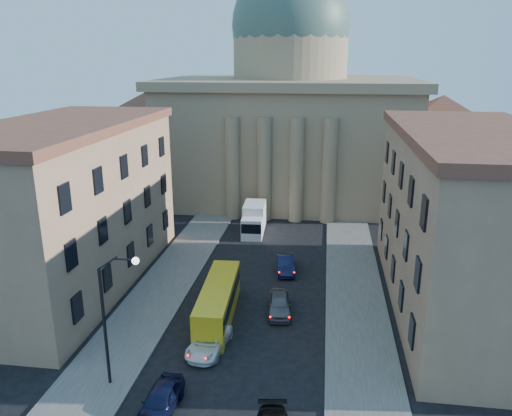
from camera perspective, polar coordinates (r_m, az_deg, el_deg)
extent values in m
cube|color=#524F4B|center=(42.98, -12.13, -11.01)|extent=(5.00, 60.00, 0.15)
cube|color=#524F4B|center=(40.77, 11.56, -12.61)|extent=(5.00, 60.00, 0.15)
cube|color=#8B7855|center=(74.64, 3.75, 7.67)|extent=(34.00, 26.00, 16.00)
cube|color=#8B7855|center=(73.77, 3.88, 14.12)|extent=(35.50, 27.50, 1.20)
cylinder|color=#8B7855|center=(73.69, 3.94, 16.92)|extent=(16.00, 16.00, 8.00)
sphere|color=#496355|center=(73.80, 4.01, 20.03)|extent=(16.40, 16.40, 16.40)
cube|color=#8B7855|center=(77.57, -12.14, 5.80)|extent=(13.00, 13.00, 11.00)
cone|color=brown|center=(76.53, -12.49, 11.32)|extent=(26.02, 26.02, 4.00)
cube|color=#8B7855|center=(74.57, 19.95, 4.73)|extent=(13.00, 13.00, 11.00)
cone|color=brown|center=(73.49, 20.54, 10.44)|extent=(26.02, 26.02, 4.00)
cylinder|color=#8B7855|center=(62.81, -2.69, 4.54)|extent=(1.80, 1.80, 13.00)
cylinder|color=#8B7855|center=(62.21, 0.95, 4.43)|extent=(1.80, 1.80, 13.00)
cylinder|color=#8B7855|center=(61.86, 4.64, 4.31)|extent=(1.80, 1.80, 13.00)
cylinder|color=#8B7855|center=(61.76, 8.35, 4.17)|extent=(1.80, 1.80, 13.00)
cube|color=#9E7B5D|center=(47.21, -20.74, -0.11)|extent=(11.00, 26.00, 14.00)
cube|color=brown|center=(45.76, -21.69, 8.67)|extent=(11.60, 26.60, 0.80)
cube|color=#9E7B5D|center=(43.12, 23.16, -1.95)|extent=(11.00, 26.00, 14.00)
cube|color=brown|center=(41.53, 24.32, 7.64)|extent=(11.60, 26.60, 0.80)
cylinder|color=black|center=(32.71, -16.90, -13.02)|extent=(0.20, 0.20, 8.00)
cylinder|color=black|center=(30.60, -16.65, -6.06)|extent=(1.30, 0.12, 0.96)
cylinder|color=black|center=(30.10, -14.95, -5.69)|extent=(1.30, 0.12, 0.12)
sphere|color=white|center=(29.84, -13.61, -5.89)|extent=(0.44, 0.44, 0.44)
imported|color=black|center=(31.54, -10.87, -20.80)|extent=(2.01, 4.67, 1.57)
imported|color=white|center=(36.53, -5.40, -14.97)|extent=(2.80, 5.08, 1.35)
imported|color=#54545A|center=(41.08, 2.68, -10.89)|extent=(2.31, 4.75, 1.56)
imported|color=black|center=(48.50, 3.42, -6.41)|extent=(2.11, 4.73, 1.51)
cube|color=gold|center=(40.09, -4.35, -10.65)|extent=(2.80, 10.12, 2.82)
cube|color=black|center=(39.88, -4.36, -10.07)|extent=(2.83, 9.58, 1.00)
cylinder|color=black|center=(37.60, -6.63, -14.40)|extent=(0.32, 0.92, 0.91)
cylinder|color=black|center=(37.30, -3.80, -14.59)|extent=(0.32, 0.92, 0.91)
cylinder|color=black|center=(43.86, -4.74, -9.51)|extent=(0.32, 0.92, 0.91)
cylinder|color=black|center=(43.61, -2.35, -9.62)|extent=(0.32, 0.92, 0.91)
cube|color=white|center=(56.85, -0.45, -2.31)|extent=(2.43, 2.53, 2.43)
cube|color=black|center=(55.65, -0.57, -2.41)|extent=(2.23, 0.22, 1.11)
cube|color=white|center=(59.25, -0.17, -0.94)|extent=(2.61, 4.35, 3.14)
cylinder|color=black|center=(56.83, -1.50, -3.14)|extent=(0.32, 0.92, 0.91)
cylinder|color=black|center=(56.63, 0.53, -3.21)|extent=(0.32, 0.92, 0.91)
cylinder|color=black|center=(60.63, -1.04, -1.83)|extent=(0.32, 0.92, 0.91)
cylinder|color=black|center=(60.44, 0.87, -1.89)|extent=(0.32, 0.92, 0.91)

